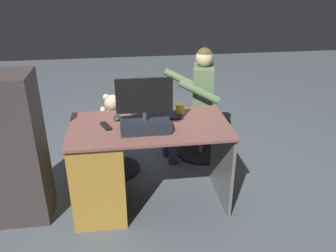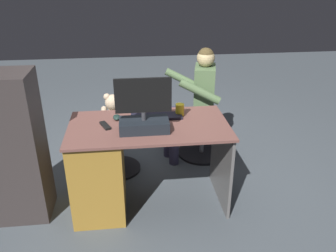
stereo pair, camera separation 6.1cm
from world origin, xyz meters
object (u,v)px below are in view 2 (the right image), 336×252
at_px(tv_remote, 105,126).
at_px(office_chair_teddy, 116,145).
at_px(person, 196,96).
at_px(visitor_chair, 202,133).
at_px(desk, 109,165).
at_px(monitor, 144,116).
at_px(computer_mouse, 117,117).
at_px(cup, 180,110).
at_px(teddy_bear, 114,112).
at_px(keyboard, 156,116).

distance_m(tv_remote, office_chair_teddy, 0.73).
xyz_separation_m(tv_remote, person, (-0.88, -0.76, -0.07)).
xyz_separation_m(visitor_chair, person, (0.08, 0.02, 0.43)).
height_order(desk, monitor, monitor).
height_order(computer_mouse, cup, cup).
relative_size(desk, tv_remote, 8.47).
bearing_deg(office_chair_teddy, cup, 144.76).
distance_m(office_chair_teddy, visitor_chair, 0.94).
bearing_deg(monitor, person, -123.85).
xyz_separation_m(computer_mouse, teddy_bear, (0.04, -0.44, -0.14)).
xyz_separation_m(monitor, visitor_chair, (-0.66, -0.88, -0.60)).
distance_m(monitor, person, 1.05).
distance_m(desk, computer_mouse, 0.40).
relative_size(computer_mouse, cup, 0.98).
bearing_deg(visitor_chair, monitor, 53.14).
relative_size(tv_remote, visitor_chair, 0.29).
height_order(desk, computer_mouse, computer_mouse).
relative_size(desk, teddy_bear, 3.64).
height_order(monitor, computer_mouse, monitor).
bearing_deg(office_chair_teddy, desk, 86.08).
distance_m(keyboard, office_chair_teddy, 0.74).
bearing_deg(office_chair_teddy, person, -166.64).
bearing_deg(visitor_chair, person, 13.36).
bearing_deg(computer_mouse, teddy_bear, -84.39).
bearing_deg(keyboard, monitor, 63.68).
bearing_deg(tv_remote, person, -161.71).
xyz_separation_m(keyboard, teddy_bear, (0.37, -0.44, -0.13)).
height_order(keyboard, office_chair_teddy, keyboard).
bearing_deg(tv_remote, computer_mouse, -146.53).
height_order(cup, office_chair_teddy, cup).
xyz_separation_m(office_chair_teddy, visitor_chair, (-0.91, -0.22, -0.02)).
bearing_deg(office_chair_teddy, visitor_chair, -166.64).
bearing_deg(computer_mouse, monitor, 132.36).
bearing_deg(computer_mouse, desk, 59.08).
bearing_deg(cup, visitor_chair, -119.14).
bearing_deg(cup, desk, 15.17).
xyz_separation_m(tv_remote, teddy_bear, (-0.04, -0.57, -0.13)).
relative_size(keyboard, visitor_chair, 0.81).
height_order(visitor_chair, person, person).
xyz_separation_m(keyboard, person, (-0.46, -0.63, -0.07)).
bearing_deg(computer_mouse, cup, -177.01).
bearing_deg(monitor, cup, -140.37).
xyz_separation_m(office_chair_teddy, teddy_bear, (0.00, -0.01, 0.34)).
bearing_deg(monitor, desk, -17.91).
relative_size(monitor, computer_mouse, 4.37).
xyz_separation_m(keyboard, office_chair_teddy, (0.37, -0.43, -0.47)).
distance_m(monitor, keyboard, 0.28).
relative_size(teddy_bear, person, 0.30).
bearing_deg(desk, visitor_chair, -140.56).
xyz_separation_m(cup, visitor_chair, (-0.35, -0.62, -0.54)).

